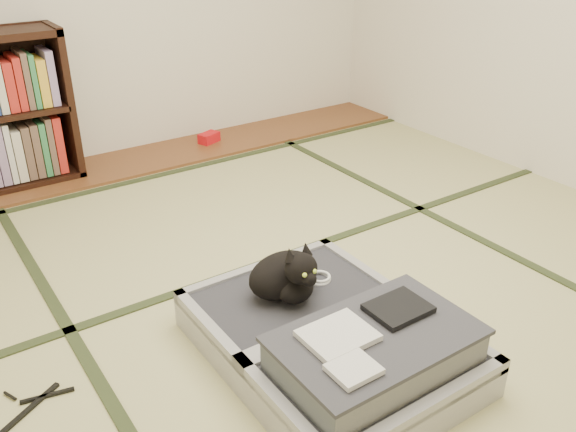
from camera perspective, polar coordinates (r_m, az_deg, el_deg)
floor at (r=2.73m, az=3.30°, el=-7.72°), size 4.50×4.50×0.00m
wood_strip at (r=4.30m, az=-13.11°, el=5.21°), size 4.00×0.50×0.02m
red_item at (r=4.50m, az=-7.40°, el=7.28°), size 0.17×0.14×0.07m
tatami_borders at (r=3.07m, az=-2.29°, el=-3.33°), size 4.00×4.50×0.01m
suitcase at (r=2.32m, az=4.48°, el=-11.68°), size 0.78×1.04×0.31m
cat at (r=2.41m, az=-0.05°, el=-5.61°), size 0.35×0.35×0.28m
cable_coil at (r=2.57m, az=2.90°, el=-5.81°), size 0.11×0.11×0.03m
hanger at (r=2.37m, az=-24.06°, el=-16.47°), size 0.36×0.26×0.01m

